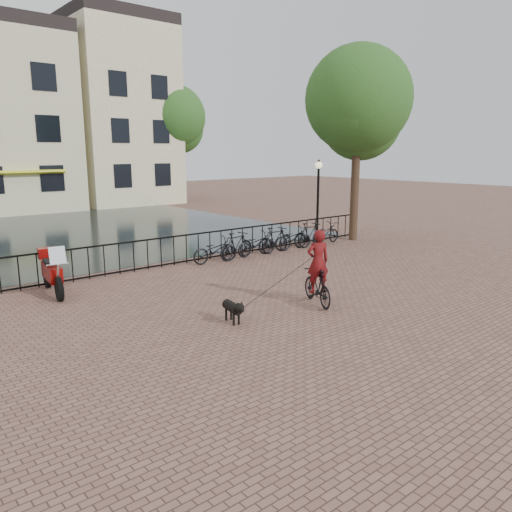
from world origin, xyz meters
TOP-DOWN VIEW (x-y plane):
  - ground at (0.00, 0.00)m, footprint 100.00×100.00m
  - canal_water at (0.00, 17.30)m, footprint 20.00×20.00m
  - railing at (0.00, 8.00)m, footprint 20.00×0.05m
  - canal_house_right at (8.50, 30.00)m, footprint 7.00×9.00m
  - tree_near_right at (9.20, 7.30)m, footprint 4.48×4.48m
  - tree_far_right at (12.00, 27.00)m, footprint 4.76×4.76m
  - lamp_post at (7.20, 7.60)m, footprint 0.30×0.30m
  - cyclist at (1.00, 1.75)m, footprint 1.07×1.71m
  - dog at (-1.52, 2.03)m, footprint 0.43×0.89m
  - motorcycle at (-3.89, 7.06)m, footprint 0.75×2.15m
  - parked_bike_0 at (1.80, 7.40)m, footprint 1.77×0.77m
  - parked_bike_1 at (2.75, 7.40)m, footprint 1.72×0.72m
  - parked_bike_2 at (3.70, 7.40)m, footprint 1.74×0.68m
  - parked_bike_3 at (4.65, 7.40)m, footprint 1.68×0.51m
  - parked_bike_4 at (5.60, 7.40)m, footprint 1.78×0.84m
  - parked_bike_5 at (6.55, 7.40)m, footprint 1.69×0.57m
  - parked_bike_6 at (7.50, 7.40)m, footprint 1.76×0.75m

SIDE VIEW (x-z plane):
  - ground at x=0.00m, z-range 0.00..0.00m
  - canal_water at x=0.00m, z-range 0.00..0.00m
  - dog at x=-1.52m, z-range 0.00..0.58m
  - parked_bike_0 at x=1.80m, z-range 0.00..0.90m
  - parked_bike_2 at x=3.70m, z-range 0.00..0.90m
  - parked_bike_4 at x=5.60m, z-range 0.00..0.90m
  - parked_bike_6 at x=7.50m, z-range 0.00..0.90m
  - parked_bike_1 at x=2.75m, z-range 0.00..1.00m
  - parked_bike_3 at x=4.65m, z-range 0.00..1.00m
  - parked_bike_5 at x=6.55m, z-range 0.00..1.00m
  - railing at x=0.00m, z-range -0.01..1.02m
  - motorcycle at x=-3.89m, z-range 0.00..1.50m
  - cyclist at x=1.00m, z-range -0.27..2.00m
  - lamp_post at x=7.20m, z-range 0.65..4.10m
  - tree_near_right at x=9.20m, z-range 1.85..10.09m
  - tree_far_right at x=12.00m, z-range 1.97..10.73m
  - canal_house_right at x=8.50m, z-range 0.00..13.30m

